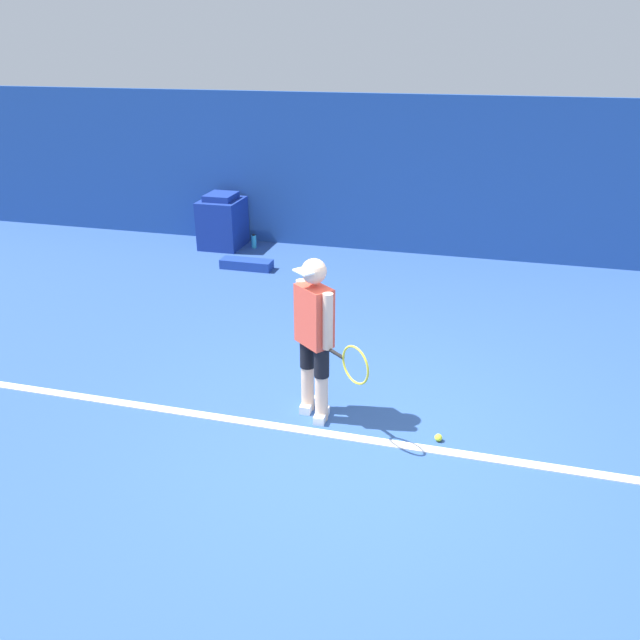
% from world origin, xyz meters
% --- Properties ---
extents(ground_plane, '(24.00, 24.00, 0.00)m').
position_xyz_m(ground_plane, '(0.00, 0.00, 0.00)').
color(ground_plane, '#2D5193').
extents(back_wall, '(24.00, 0.10, 2.48)m').
position_xyz_m(back_wall, '(0.00, 5.46, 1.24)').
color(back_wall, '#234C99').
rests_on(back_wall, ground_plane).
extents(court_baseline, '(21.60, 0.10, 0.01)m').
position_xyz_m(court_baseline, '(0.00, -0.00, 0.01)').
color(court_baseline, white).
rests_on(court_baseline, ground_plane).
extents(tennis_player, '(0.79, 0.67, 1.53)m').
position_xyz_m(tennis_player, '(-0.50, 0.29, 0.84)').
color(tennis_player, beige).
rests_on(tennis_player, ground_plane).
extents(tennis_ball, '(0.07, 0.07, 0.07)m').
position_xyz_m(tennis_ball, '(0.64, 0.15, 0.03)').
color(tennis_ball, '#D1E533').
rests_on(tennis_ball, ground_plane).
extents(covered_chair, '(0.66, 0.75, 0.90)m').
position_xyz_m(covered_chair, '(-3.39, 4.98, 0.43)').
color(covered_chair, navy).
rests_on(covered_chair, ground_plane).
extents(equipment_bag, '(0.80, 0.26, 0.14)m').
position_xyz_m(equipment_bag, '(-2.60, 3.99, 0.07)').
color(equipment_bag, '#1E3D99').
rests_on(equipment_bag, ground_plane).
extents(water_bottle, '(0.08, 0.08, 0.24)m').
position_xyz_m(water_bottle, '(-2.86, 5.03, 0.11)').
color(water_bottle, '#33ADD6').
rests_on(water_bottle, ground_plane).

